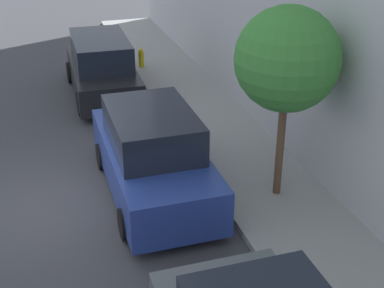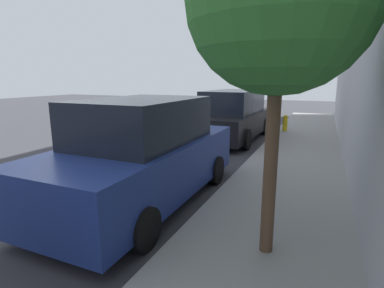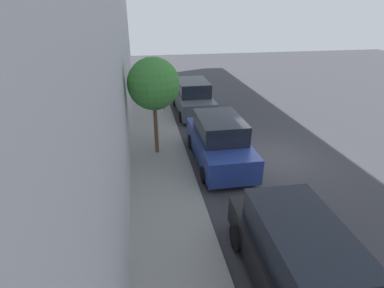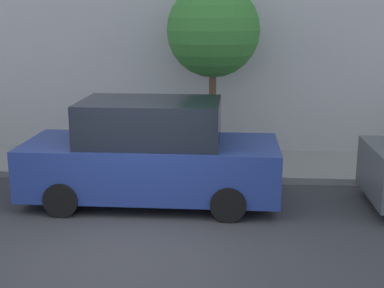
% 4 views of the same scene
% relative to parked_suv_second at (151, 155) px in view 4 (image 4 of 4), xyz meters
% --- Properties ---
extents(ground_plane, '(60.00, 60.00, 0.00)m').
position_rel_parked_suv_second_xyz_m(ground_plane, '(-2.25, 0.07, -0.93)').
color(ground_plane, '#38383D').
extents(sidewalk, '(2.42, 32.00, 0.15)m').
position_rel_parked_suv_second_xyz_m(sidewalk, '(2.46, 0.07, -0.86)').
color(sidewalk, gray).
rests_on(sidewalk, ground_plane).
extents(parked_suv_second, '(2.08, 4.81, 1.98)m').
position_rel_parked_suv_second_xyz_m(parked_suv_second, '(0.00, 0.00, 0.00)').
color(parked_suv_second, navy).
rests_on(parked_suv_second, ground_plane).
extents(street_tree, '(2.12, 2.12, 4.10)m').
position_rel_parked_suv_second_xyz_m(street_tree, '(2.53, -1.06, 2.25)').
color(street_tree, brown).
rests_on(street_tree, sidewalk).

